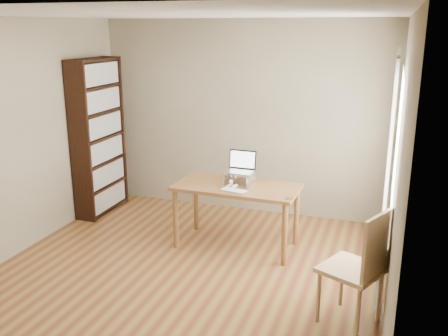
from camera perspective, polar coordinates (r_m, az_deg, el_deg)
room at (r=4.73m, az=-5.30°, el=1.15°), size 4.04×4.54×2.64m
bookshelf at (r=6.98m, az=-14.14°, el=3.44°), size 0.30×0.90×2.10m
curtains at (r=5.13m, az=18.25°, el=0.06°), size 0.03×1.90×2.25m
desk at (r=5.73m, az=1.46°, el=-2.91°), size 1.43×0.74×0.75m
laptop_stand at (r=5.74m, az=1.71°, el=-0.97°), size 0.32×0.25×0.13m
laptop at (r=5.77m, az=1.89°, el=0.21°), size 0.33×0.28×0.23m
keyboard at (r=5.48m, az=1.14°, el=-2.60°), size 0.32×0.19×0.02m
coaster at (r=5.30m, az=7.45°, el=-3.46°), size 0.10×0.10×0.01m
cat at (r=5.78m, az=1.80°, el=-1.03°), size 0.25×0.49×0.16m
chair at (r=4.44m, az=15.52°, el=-10.40°), size 0.63×0.62×1.06m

